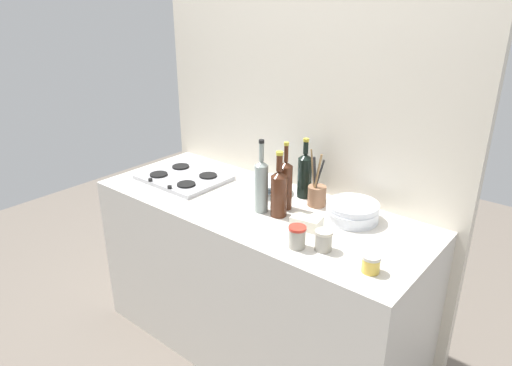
# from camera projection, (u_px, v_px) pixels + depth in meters

# --- Properties ---
(ground_plane) EXTENTS (6.00, 6.00, 0.00)m
(ground_plane) POSITION_uv_depth(u_px,v_px,m) (256.00, 343.00, 2.74)
(ground_plane) COLOR #6B6056
(ground_plane) RESTS_ON ground
(counter_block) EXTENTS (1.80, 0.70, 0.90)m
(counter_block) POSITION_uv_depth(u_px,v_px,m) (256.00, 278.00, 2.57)
(counter_block) COLOR silver
(counter_block) RESTS_ON ground
(backsplash_panel) EXTENTS (1.90, 0.06, 2.60)m
(backsplash_panel) POSITION_uv_depth(u_px,v_px,m) (301.00, 114.00, 2.51)
(backsplash_panel) COLOR beige
(backsplash_panel) RESTS_ON ground
(stovetop_hob) EXTENTS (0.47, 0.38, 0.04)m
(stovetop_hob) POSITION_uv_depth(u_px,v_px,m) (183.00, 177.00, 2.71)
(stovetop_hob) COLOR #B2B2B7
(stovetop_hob) RESTS_ON counter_block
(plate_stack) EXTENTS (0.25, 0.25, 0.09)m
(plate_stack) POSITION_uv_depth(u_px,v_px,m) (352.00, 211.00, 2.22)
(plate_stack) COLOR white
(plate_stack) RESTS_ON counter_block
(wine_bottle_leftmost) EXTENTS (0.08, 0.08, 0.32)m
(wine_bottle_leftmost) POSITION_uv_depth(u_px,v_px,m) (305.00, 174.00, 2.44)
(wine_bottle_leftmost) COLOR black
(wine_bottle_leftmost) RESTS_ON counter_block
(wine_bottle_mid_left) EXTENTS (0.08, 0.08, 0.33)m
(wine_bottle_mid_left) POSITION_uv_depth(u_px,v_px,m) (279.00, 192.00, 2.23)
(wine_bottle_mid_left) COLOR #472314
(wine_bottle_mid_left) RESTS_ON counter_block
(wine_bottle_mid_right) EXTENTS (0.07, 0.07, 0.35)m
(wine_bottle_mid_right) POSITION_uv_depth(u_px,v_px,m) (285.00, 184.00, 2.31)
(wine_bottle_mid_right) COLOR #472314
(wine_bottle_mid_right) RESTS_ON counter_block
(wine_bottle_rightmost) EXTENTS (0.07, 0.07, 0.37)m
(wine_bottle_rightmost) POSITION_uv_depth(u_px,v_px,m) (261.00, 185.00, 2.27)
(wine_bottle_rightmost) COLOR gray
(wine_bottle_rightmost) RESTS_ON counter_block
(mixing_bowl) EXTENTS (0.21, 0.21, 0.07)m
(mixing_bowl) POSITION_uv_depth(u_px,v_px,m) (268.00, 186.00, 2.53)
(mixing_bowl) COLOR silver
(mixing_bowl) RESTS_ON counter_block
(butter_dish) EXTENTS (0.15, 0.12, 0.06)m
(butter_dish) POSITION_uv_depth(u_px,v_px,m) (307.00, 222.00, 2.15)
(butter_dish) COLOR silver
(butter_dish) RESTS_ON counter_block
(utensil_crock) EXTENTS (0.09, 0.09, 0.29)m
(utensil_crock) POSITION_uv_depth(u_px,v_px,m) (317.00, 194.00, 2.36)
(utensil_crock) COLOR #996B4C
(utensil_crock) RESTS_ON counter_block
(condiment_jar_front) EXTENTS (0.07, 0.07, 0.07)m
(condiment_jar_front) POSITION_uv_depth(u_px,v_px,m) (371.00, 264.00, 1.81)
(condiment_jar_front) COLOR gold
(condiment_jar_front) RESTS_ON counter_block
(condiment_jar_rear) EXTENTS (0.08, 0.08, 0.09)m
(condiment_jar_rear) POSITION_uv_depth(u_px,v_px,m) (324.00, 240.00, 1.96)
(condiment_jar_rear) COLOR #9E998C
(condiment_jar_rear) RESTS_ON counter_block
(condiment_jar_spare) EXTENTS (0.08, 0.08, 0.10)m
(condiment_jar_spare) POSITION_uv_depth(u_px,v_px,m) (297.00, 237.00, 1.98)
(condiment_jar_spare) COLOR #9E998C
(condiment_jar_spare) RESTS_ON counter_block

